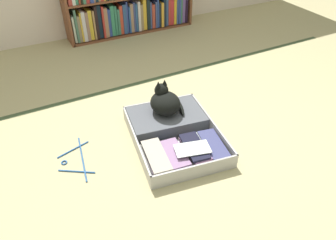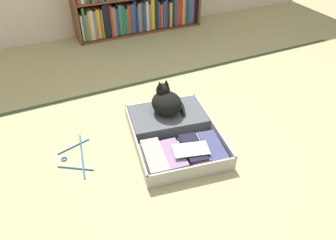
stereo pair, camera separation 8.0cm
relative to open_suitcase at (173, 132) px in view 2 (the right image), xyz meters
name	(u,v)px [view 2 (the right image)]	position (x,y,z in m)	size (l,w,h in m)	color
ground_plane	(190,149)	(0.05, -0.17, -0.05)	(10.00, 10.00, 0.00)	tan
tatami_border	(139,83)	(0.05, 0.84, -0.05)	(4.80, 0.05, 0.00)	#3E5033
open_suitcase	(173,132)	(0.00, 0.00, 0.00)	(0.70, 0.86, 0.11)	#B1AEAB
black_cat	(166,101)	(0.03, 0.18, 0.15)	(0.28, 0.26, 0.25)	black
clothes_hanger	(76,157)	(-0.69, 0.09, -0.04)	(0.26, 0.44, 0.01)	#255699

